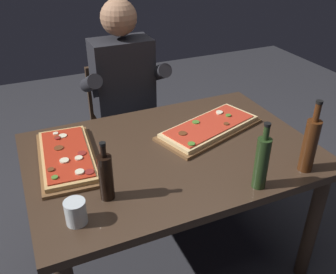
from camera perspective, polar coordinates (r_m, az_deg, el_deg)
ground_plane at (r=2.31m, az=0.52°, el=-17.70°), size 6.40×6.40×0.00m
dining_table at (r=1.88m, az=0.61°, el=-4.52°), size 1.40×0.96×0.74m
pizza_rectangular_front at (r=2.00m, az=6.39°, el=1.45°), size 0.64×0.43×0.05m
pizza_rectangular_left at (r=1.81m, az=-15.27°, el=-2.89°), size 0.30×0.55×0.05m
wine_bottle_dark at (r=1.50m, az=-9.53°, el=-5.99°), size 0.06×0.06×0.26m
oil_bottle_amber at (r=1.57m, az=14.20°, el=-3.69°), size 0.06×0.06×0.31m
vinegar_bottle_green at (r=1.74m, az=20.98°, el=-0.99°), size 0.06×0.06×0.34m
tumbler_near_camera at (r=1.44m, az=-14.00°, el=-11.14°), size 0.08×0.08×0.10m
diner_chair at (r=2.65m, az=-6.99°, el=2.46°), size 0.44×0.44×0.87m
seated_diner at (r=2.44m, az=-6.51°, el=6.56°), size 0.53×0.41×1.33m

